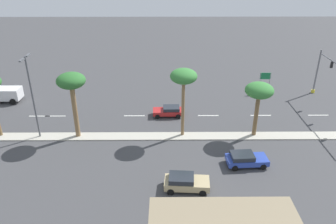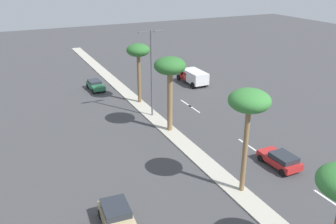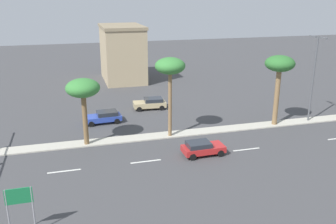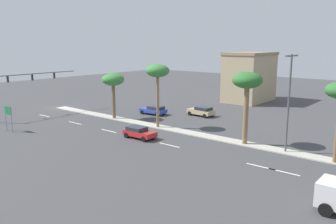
{
  "view_description": "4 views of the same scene",
  "coord_description": "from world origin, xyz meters",
  "px_view_note": "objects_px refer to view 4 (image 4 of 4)",
  "views": [
    {
      "loc": [
        -34.79,
        24.81,
        20.3
      ],
      "look_at": [
        -0.65,
        24.56,
        3.63
      ],
      "focal_mm": 35.61,
      "sensor_mm": 36.0,
      "label": 1
    },
    {
      "loc": [
        -15.19,
        3.61,
        16.43
      ],
      "look_at": [
        -1.69,
        31.98,
        3.72
      ],
      "focal_mm": 38.59,
      "sensor_mm": 36.0,
      "label": 2
    },
    {
      "loc": [
        35.24,
        12.91,
        14.53
      ],
      "look_at": [
        0.8,
        22.46,
        2.91
      ],
      "focal_mm": 39.19,
      "sensor_mm": 36.0,
      "label": 3
    },
    {
      "loc": [
        34.24,
        52.25,
        11.04
      ],
      "look_at": [
        2.61,
        26.4,
        2.94
      ],
      "focal_mm": 37.02,
      "sensor_mm": 36.0,
      "label": 4
    }
  ],
  "objects_px": {
    "commercial_building": "(250,77)",
    "street_lamp_near": "(289,96)",
    "traffic_signal_gantry": "(10,88)",
    "sedan_blue_inboard": "(154,110)",
    "palm_tree_near": "(158,73)",
    "sedan_red_mid": "(139,132)",
    "palm_tree_rear": "(113,81)",
    "sedan_tan_outboard": "(201,111)",
    "palm_tree_trailing": "(247,84)",
    "directional_road_sign": "(8,113)"
  },
  "relations": [
    {
      "from": "commercial_building",
      "to": "street_lamp_near",
      "type": "xyz_separation_m",
      "value": [
        27.52,
        17.79,
        1.19
      ]
    },
    {
      "from": "traffic_signal_gantry",
      "to": "sedan_blue_inboard",
      "type": "bearing_deg",
      "value": 135.98
    },
    {
      "from": "traffic_signal_gantry",
      "to": "palm_tree_near",
      "type": "xyz_separation_m",
      "value": [
        -9.18,
        21.21,
        2.87
      ]
    },
    {
      "from": "sedan_blue_inboard",
      "to": "sedan_red_mid",
      "type": "distance_m",
      "value": 14.01
    },
    {
      "from": "traffic_signal_gantry",
      "to": "palm_tree_rear",
      "type": "distance_m",
      "value": 15.63
    },
    {
      "from": "palm_tree_near",
      "to": "sedan_red_mid",
      "type": "bearing_deg",
      "value": 17.16
    },
    {
      "from": "palm_tree_rear",
      "to": "palm_tree_near",
      "type": "distance_m",
      "value": 8.83
    },
    {
      "from": "sedan_red_mid",
      "to": "sedan_tan_outboard",
      "type": "bearing_deg",
      "value": -174.63
    },
    {
      "from": "commercial_building",
      "to": "palm_tree_rear",
      "type": "bearing_deg",
      "value": -16.15
    },
    {
      "from": "commercial_building",
      "to": "sedan_red_mid",
      "type": "bearing_deg",
      "value": 3.92
    },
    {
      "from": "traffic_signal_gantry",
      "to": "sedan_red_mid",
      "type": "bearing_deg",
      "value": 99.67
    },
    {
      "from": "commercial_building",
      "to": "street_lamp_near",
      "type": "relative_size",
      "value": 1.11
    },
    {
      "from": "commercial_building",
      "to": "palm_tree_trailing",
      "type": "height_order",
      "value": "commercial_building"
    },
    {
      "from": "commercial_building",
      "to": "sedan_blue_inboard",
      "type": "distance_m",
      "value": 22.63
    },
    {
      "from": "palm_tree_rear",
      "to": "sedan_red_mid",
      "type": "height_order",
      "value": "palm_tree_rear"
    },
    {
      "from": "palm_tree_trailing",
      "to": "sedan_red_mid",
      "type": "relative_size",
      "value": 2.0
    },
    {
      "from": "palm_tree_near",
      "to": "sedan_tan_outboard",
      "type": "distance_m",
      "value": 12.05
    },
    {
      "from": "street_lamp_near",
      "to": "sedan_blue_inboard",
      "type": "distance_m",
      "value": 24.73
    },
    {
      "from": "street_lamp_near",
      "to": "sedan_tan_outboard",
      "type": "relative_size",
      "value": 2.29
    },
    {
      "from": "directional_road_sign",
      "to": "palm_tree_trailing",
      "type": "distance_m",
      "value": 29.74
    },
    {
      "from": "palm_tree_trailing",
      "to": "street_lamp_near",
      "type": "distance_m",
      "value": 4.67
    },
    {
      "from": "traffic_signal_gantry",
      "to": "palm_tree_near",
      "type": "bearing_deg",
      "value": 113.41
    },
    {
      "from": "directional_road_sign",
      "to": "commercial_building",
      "type": "distance_m",
      "value": 43.3
    },
    {
      "from": "directional_road_sign",
      "to": "commercial_building",
      "type": "height_order",
      "value": "commercial_building"
    },
    {
      "from": "directional_road_sign",
      "to": "palm_tree_near",
      "type": "bearing_deg",
      "value": 135.07
    },
    {
      "from": "commercial_building",
      "to": "sedan_red_mid",
      "type": "relative_size",
      "value": 2.76
    },
    {
      "from": "directional_road_sign",
      "to": "palm_tree_near",
      "type": "xyz_separation_m",
      "value": [
        -13.48,
        13.44,
        4.99
      ]
    },
    {
      "from": "street_lamp_near",
      "to": "sedan_blue_inboard",
      "type": "xyz_separation_m",
      "value": [
        -5.98,
        -23.43,
        -5.17
      ]
    },
    {
      "from": "directional_road_sign",
      "to": "sedan_blue_inboard",
      "type": "bearing_deg",
      "value": 160.05
    },
    {
      "from": "palm_tree_rear",
      "to": "sedan_blue_inboard",
      "type": "height_order",
      "value": "palm_tree_rear"
    },
    {
      "from": "commercial_building",
      "to": "sedan_red_mid",
      "type": "xyz_separation_m",
      "value": [
        33.11,
        2.27,
        -4.0
      ]
    },
    {
      "from": "street_lamp_near",
      "to": "sedan_red_mid",
      "type": "height_order",
      "value": "street_lamp_near"
    },
    {
      "from": "directional_road_sign",
      "to": "palm_tree_rear",
      "type": "distance_m",
      "value": 14.74
    },
    {
      "from": "commercial_building",
      "to": "palm_tree_trailing",
      "type": "bearing_deg",
      "value": 25.58
    },
    {
      "from": "traffic_signal_gantry",
      "to": "sedan_blue_inboard",
      "type": "height_order",
      "value": "traffic_signal_gantry"
    },
    {
      "from": "traffic_signal_gantry",
      "to": "directional_road_sign",
      "type": "height_order",
      "value": "traffic_signal_gantry"
    },
    {
      "from": "commercial_building",
      "to": "street_lamp_near",
      "type": "bearing_deg",
      "value": 32.88
    },
    {
      "from": "palm_tree_trailing",
      "to": "sedan_tan_outboard",
      "type": "distance_m",
      "value": 16.97
    },
    {
      "from": "palm_tree_trailing",
      "to": "street_lamp_near",
      "type": "xyz_separation_m",
      "value": [
        -0.09,
        4.58,
        -0.9
      ]
    },
    {
      "from": "commercial_building",
      "to": "sedan_blue_inboard",
      "type": "xyz_separation_m",
      "value": [
        21.55,
        -5.64,
        -3.98
      ]
    },
    {
      "from": "palm_tree_rear",
      "to": "traffic_signal_gantry",
      "type": "bearing_deg",
      "value": -53.61
    },
    {
      "from": "directional_road_sign",
      "to": "sedan_red_mid",
      "type": "relative_size",
      "value": 0.81
    },
    {
      "from": "palm_tree_rear",
      "to": "sedan_red_mid",
      "type": "relative_size",
      "value": 1.68
    },
    {
      "from": "street_lamp_near",
      "to": "palm_tree_near",
      "type": "bearing_deg",
      "value": -89.02
    },
    {
      "from": "commercial_building",
      "to": "palm_tree_near",
      "type": "bearing_deg",
      "value": 1.3
    },
    {
      "from": "directional_road_sign",
      "to": "street_lamp_near",
      "type": "relative_size",
      "value": 0.33
    },
    {
      "from": "traffic_signal_gantry",
      "to": "street_lamp_near",
      "type": "height_order",
      "value": "street_lamp_near"
    },
    {
      "from": "palm_tree_rear",
      "to": "street_lamp_near",
      "type": "bearing_deg",
      "value": 90.52
    },
    {
      "from": "sedan_tan_outboard",
      "to": "directional_road_sign",
      "type": "bearing_deg",
      "value": -30.04
    },
    {
      "from": "palm_tree_trailing",
      "to": "sedan_red_mid",
      "type": "distance_m",
      "value": 13.68
    }
  ]
}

